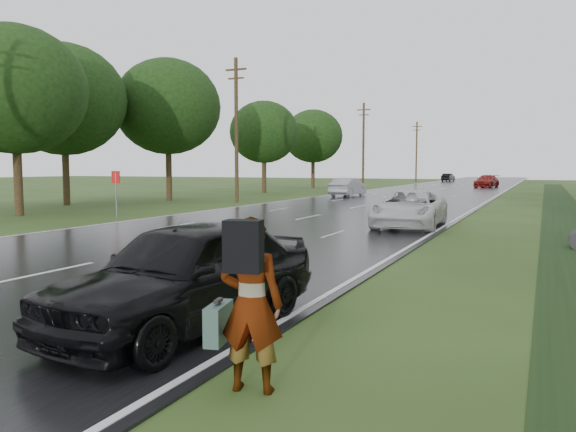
# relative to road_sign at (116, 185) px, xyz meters

# --- Properties ---
(ground) EXTENTS (220.00, 220.00, 0.00)m
(ground) POSITION_rel_road_sign_xyz_m (8.50, -12.00, -1.64)
(ground) COLOR #293F16
(ground) RESTS_ON ground
(road) EXTENTS (14.00, 180.00, 0.04)m
(road) POSITION_rel_road_sign_xyz_m (8.50, 33.00, -1.62)
(road) COLOR black
(road) RESTS_ON ground
(edge_stripe_east) EXTENTS (0.12, 180.00, 0.01)m
(edge_stripe_east) POSITION_rel_road_sign_xyz_m (15.25, 33.00, -1.60)
(edge_stripe_east) COLOR silver
(edge_stripe_east) RESTS_ON road
(edge_stripe_west) EXTENTS (0.12, 180.00, 0.01)m
(edge_stripe_west) POSITION_rel_road_sign_xyz_m (1.75, 33.00, -1.60)
(edge_stripe_west) COLOR silver
(edge_stripe_west) RESTS_ON road
(center_line) EXTENTS (0.12, 180.00, 0.01)m
(center_line) POSITION_rel_road_sign_xyz_m (8.50, 33.00, -1.60)
(center_line) COLOR silver
(center_line) RESTS_ON road
(drainage_ditch) EXTENTS (2.20, 120.00, 0.56)m
(drainage_ditch) POSITION_rel_road_sign_xyz_m (20.00, 6.71, -1.61)
(drainage_ditch) COLOR black
(drainage_ditch) RESTS_ON ground
(road_sign) EXTENTS (0.50, 0.06, 2.30)m
(road_sign) POSITION_rel_road_sign_xyz_m (0.00, 0.00, 0.00)
(road_sign) COLOR slate
(road_sign) RESTS_ON ground
(utility_pole_mid) EXTENTS (1.60, 0.26, 10.00)m
(utility_pole_mid) POSITION_rel_road_sign_xyz_m (-0.70, 13.00, 3.55)
(utility_pole_mid) COLOR #312314
(utility_pole_mid) RESTS_ON ground
(utility_pole_far) EXTENTS (1.60, 0.26, 10.00)m
(utility_pole_far) POSITION_rel_road_sign_xyz_m (-0.70, 43.00, 3.55)
(utility_pole_far) COLOR #312314
(utility_pole_far) RESTS_ON ground
(utility_pole_distant) EXTENTS (1.60, 0.26, 10.00)m
(utility_pole_distant) POSITION_rel_road_sign_xyz_m (-0.70, 73.00, 3.55)
(utility_pole_distant) COLOR #312314
(utility_pole_distant) RESTS_ON ground
(tree_west_b) EXTENTS (7.20, 7.20, 9.62)m
(tree_west_b) POSITION_rel_road_sign_xyz_m (-5.50, -1.00, 4.73)
(tree_west_b) COLOR #312314
(tree_west_b) RESTS_ON ground
(tree_west_c) EXTENTS (7.80, 7.80, 10.43)m
(tree_west_c) POSITION_rel_road_sign_xyz_m (-6.50, 13.00, 5.27)
(tree_west_c) COLOR #312314
(tree_west_c) RESTS_ON ground
(tree_west_d) EXTENTS (6.60, 6.60, 8.80)m
(tree_west_d) POSITION_rel_road_sign_xyz_m (-5.70, 27.00, 4.18)
(tree_west_d) COLOR #312314
(tree_west_d) RESTS_ON ground
(tree_west_e) EXTENTS (8.00, 8.00, 10.44)m
(tree_west_e) POSITION_rel_road_sign_xyz_m (-9.50, 6.00, 5.19)
(tree_west_e) COLOR #312314
(tree_west_e) RESTS_ON ground
(tree_west_f) EXTENTS (7.00, 7.00, 9.29)m
(tree_west_f) POSITION_rel_road_sign_xyz_m (-6.30, 41.00, 4.49)
(tree_west_f) COLOR #312314
(tree_west_f) RESTS_ON ground
(pedestrian) EXTENTS (0.98, 0.74, 1.96)m
(pedestrian) POSITION_rel_road_sign_xyz_m (16.08, -15.99, -0.63)
(pedestrian) COLOR #A5998C
(pedestrian) RESTS_ON ground
(white_pickup) EXTENTS (2.72, 5.53, 1.51)m
(white_pickup) POSITION_rel_road_sign_xyz_m (13.98, 1.55, -0.85)
(white_pickup) COLOR silver
(white_pickup) RESTS_ON road
(dark_sedan) EXTENTS (2.55, 5.11, 1.67)m
(dark_sedan) POSITION_rel_road_sign_xyz_m (14.10, -14.33, -0.77)
(dark_sedan) COLOR black
(dark_sedan) RESTS_ON road
(silver_sedan) EXTENTS (1.79, 4.78, 1.56)m
(silver_sedan) POSITION_rel_road_sign_xyz_m (4.02, 23.30, -0.82)
(silver_sedan) COLOR #94969C
(silver_sedan) RESTS_ON road
(far_car_red) EXTENTS (2.87, 5.40, 1.49)m
(far_car_red) POSITION_rel_road_sign_xyz_m (12.52, 50.78, -0.86)
(far_car_red) COLOR maroon
(far_car_red) RESTS_ON road
(far_car_dark) EXTENTS (1.80, 4.20, 1.35)m
(far_car_dark) POSITION_rel_road_sign_xyz_m (3.86, 77.53, -0.93)
(far_car_dark) COLOR black
(far_car_dark) RESTS_ON road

